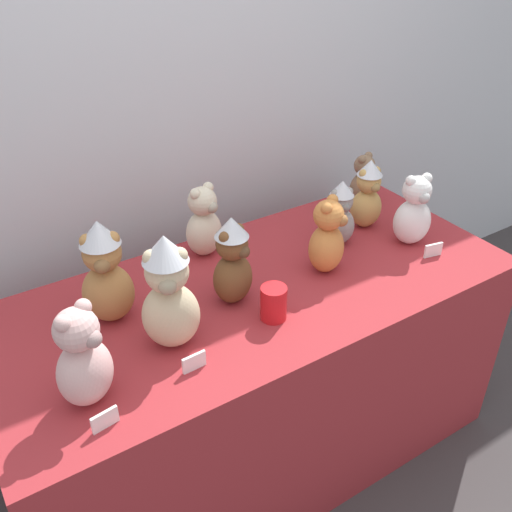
{
  "coord_description": "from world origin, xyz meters",
  "views": [
    {
      "loc": [
        -0.82,
        -1.03,
        1.89
      ],
      "look_at": [
        0.0,
        0.25,
        0.91
      ],
      "focal_mm": 40.33,
      "sensor_mm": 36.0,
      "label": 1
    }
  ],
  "objects_px": {
    "teddy_bear_blush": "(83,359)",
    "teddy_bear_ash": "(340,214)",
    "teddy_bear_cream": "(204,223)",
    "teddy_bear_honey": "(367,195)",
    "teddy_bear_caramel": "(105,273)",
    "teddy_bear_snow": "(414,212)",
    "teddy_bear_mocha": "(363,182)",
    "display_table": "(256,375)",
    "party_cup_red": "(274,303)",
    "teddy_bear_ginger": "(327,238)",
    "teddy_bear_chestnut": "(233,261)",
    "teddy_bear_sand": "(169,294)"
  },
  "relations": [
    {
      "from": "teddy_bear_blush",
      "to": "teddy_bear_ash",
      "type": "xyz_separation_m",
      "value": [
        1.02,
        0.25,
        -0.01
      ]
    },
    {
      "from": "teddy_bear_cream",
      "to": "teddy_bear_blush",
      "type": "relative_size",
      "value": 0.91
    },
    {
      "from": "teddy_bear_cream",
      "to": "teddy_bear_honey",
      "type": "bearing_deg",
      "value": -32.82
    },
    {
      "from": "teddy_bear_caramel",
      "to": "teddy_bear_snow",
      "type": "relative_size",
      "value": 1.24
    },
    {
      "from": "teddy_bear_caramel",
      "to": "teddy_bear_ash",
      "type": "relative_size",
      "value": 1.34
    },
    {
      "from": "teddy_bear_snow",
      "to": "teddy_bear_mocha",
      "type": "height_order",
      "value": "teddy_bear_snow"
    },
    {
      "from": "teddy_bear_caramel",
      "to": "teddy_bear_ash",
      "type": "height_order",
      "value": "teddy_bear_caramel"
    },
    {
      "from": "display_table",
      "to": "teddy_bear_snow",
      "type": "xyz_separation_m",
      "value": [
        0.63,
        -0.07,
        0.52
      ]
    },
    {
      "from": "teddy_bear_blush",
      "to": "teddy_bear_honey",
      "type": "relative_size",
      "value": 1.07
    },
    {
      "from": "display_table",
      "to": "party_cup_red",
      "type": "height_order",
      "value": "party_cup_red"
    },
    {
      "from": "teddy_bear_mocha",
      "to": "teddy_bear_ash",
      "type": "xyz_separation_m",
      "value": [
        -0.27,
        -0.18,
        0.02
      ]
    },
    {
      "from": "teddy_bear_snow",
      "to": "display_table",
      "type": "bearing_deg",
      "value": -172.62
    },
    {
      "from": "teddy_bear_snow",
      "to": "teddy_bear_honey",
      "type": "relative_size",
      "value": 1.0
    },
    {
      "from": "teddy_bear_snow",
      "to": "teddy_bear_mocha",
      "type": "distance_m",
      "value": 0.33
    },
    {
      "from": "teddy_bear_mocha",
      "to": "teddy_bear_ginger",
      "type": "xyz_separation_m",
      "value": [
        -0.42,
        -0.3,
        0.02
      ]
    },
    {
      "from": "teddy_bear_caramel",
      "to": "party_cup_red",
      "type": "xyz_separation_m",
      "value": [
        0.41,
        -0.26,
        -0.11
      ]
    },
    {
      "from": "display_table",
      "to": "teddy_bear_honey",
      "type": "bearing_deg",
      "value": 11.52
    },
    {
      "from": "teddy_bear_mocha",
      "to": "teddy_bear_caramel",
      "type": "bearing_deg",
      "value": 168.12
    },
    {
      "from": "display_table",
      "to": "party_cup_red",
      "type": "distance_m",
      "value": 0.48
    },
    {
      "from": "display_table",
      "to": "teddy_bear_snow",
      "type": "distance_m",
      "value": 0.82
    },
    {
      "from": "teddy_bear_honey",
      "to": "party_cup_red",
      "type": "distance_m",
      "value": 0.68
    },
    {
      "from": "teddy_bear_chestnut",
      "to": "teddy_bear_sand",
      "type": "distance_m",
      "value": 0.26
    },
    {
      "from": "teddy_bear_chestnut",
      "to": "teddy_bear_ginger",
      "type": "height_order",
      "value": "teddy_bear_chestnut"
    },
    {
      "from": "teddy_bear_chestnut",
      "to": "teddy_bear_sand",
      "type": "xyz_separation_m",
      "value": [
        -0.25,
        -0.08,
        0.03
      ]
    },
    {
      "from": "teddy_bear_cream",
      "to": "teddy_bear_snow",
      "type": "bearing_deg",
      "value": -45.37
    },
    {
      "from": "teddy_bear_caramel",
      "to": "teddy_bear_blush",
      "type": "distance_m",
      "value": 0.33
    },
    {
      "from": "teddy_bear_ginger",
      "to": "teddy_bear_honey",
      "type": "distance_m",
      "value": 0.35
    },
    {
      "from": "teddy_bear_mocha",
      "to": "teddy_bear_blush",
      "type": "distance_m",
      "value": 1.37
    },
    {
      "from": "teddy_bear_ginger",
      "to": "teddy_bear_snow",
      "type": "bearing_deg",
      "value": -37.47
    },
    {
      "from": "teddy_bear_chestnut",
      "to": "teddy_bear_mocha",
      "type": "relative_size",
      "value": 1.33
    },
    {
      "from": "teddy_bear_sand",
      "to": "teddy_bear_snow",
      "type": "height_order",
      "value": "teddy_bear_sand"
    },
    {
      "from": "teddy_bear_ginger",
      "to": "teddy_bear_ash",
      "type": "height_order",
      "value": "teddy_bear_ginger"
    },
    {
      "from": "teddy_bear_ash",
      "to": "teddy_bear_blush",
      "type": "bearing_deg",
      "value": -151.17
    },
    {
      "from": "teddy_bear_caramel",
      "to": "teddy_bear_blush",
      "type": "bearing_deg",
      "value": -99.3
    },
    {
      "from": "display_table",
      "to": "teddy_bear_cream",
      "type": "xyz_separation_m",
      "value": [
        -0.04,
        0.27,
        0.52
      ]
    },
    {
      "from": "teddy_bear_sand",
      "to": "teddy_bear_snow",
      "type": "relative_size",
      "value": 1.32
    },
    {
      "from": "teddy_bear_sand",
      "to": "teddy_bear_blush",
      "type": "distance_m",
      "value": 0.29
    },
    {
      "from": "party_cup_red",
      "to": "teddy_bear_ash",
      "type": "bearing_deg",
      "value": 27.65
    },
    {
      "from": "teddy_bear_mocha",
      "to": "teddy_bear_honey",
      "type": "relative_size",
      "value": 0.82
    },
    {
      "from": "teddy_bear_blush",
      "to": "teddy_bear_ash",
      "type": "relative_size",
      "value": 1.17
    },
    {
      "from": "teddy_bear_sand",
      "to": "teddy_bear_mocha",
      "type": "bearing_deg",
      "value": 42.89
    },
    {
      "from": "teddy_bear_blush",
      "to": "teddy_bear_ash",
      "type": "distance_m",
      "value": 1.05
    },
    {
      "from": "teddy_bear_snow",
      "to": "teddy_bear_honey",
      "type": "height_order",
      "value": "teddy_bear_honey"
    },
    {
      "from": "teddy_bear_caramel",
      "to": "party_cup_red",
      "type": "distance_m",
      "value": 0.5
    },
    {
      "from": "teddy_bear_blush",
      "to": "teddy_bear_chestnut",
      "type": "bearing_deg",
      "value": -12.84
    },
    {
      "from": "teddy_bear_ginger",
      "to": "teddy_bear_sand",
      "type": "bearing_deg",
      "value": 152.41
    },
    {
      "from": "display_table",
      "to": "teddy_bear_ginger",
      "type": "bearing_deg",
      "value": -9.0
    },
    {
      "from": "teddy_bear_caramel",
      "to": "teddy_bear_mocha",
      "type": "distance_m",
      "value": 1.14
    },
    {
      "from": "teddy_bear_ginger",
      "to": "party_cup_red",
      "type": "distance_m",
      "value": 0.33
    },
    {
      "from": "teddy_bear_chestnut",
      "to": "teddy_bear_snow",
      "type": "height_order",
      "value": "teddy_bear_chestnut"
    }
  ]
}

